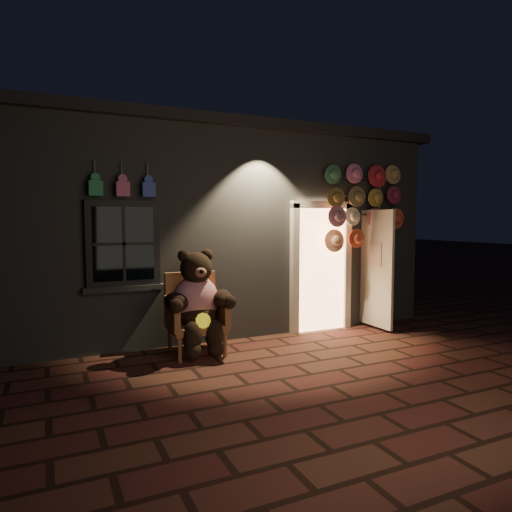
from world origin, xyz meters
TOP-DOWN VIEW (x-y plane):
  - ground at (0.00, 0.00)m, footprint 60.00×60.00m
  - shop_building at (0.00, 3.99)m, footprint 7.30×5.95m
  - wicker_armchair at (-1.00, 1.08)m, footprint 0.80×0.72m
  - teddy_bear at (-1.00, 0.94)m, footprint 1.04×0.82m
  - hat_rack at (2.08, 1.28)m, footprint 1.60×0.22m

SIDE VIEW (x-z plane):
  - ground at x=0.00m, z-range 0.00..0.00m
  - wicker_armchair at x=-1.00m, z-range 0.00..1.13m
  - teddy_bear at x=-1.00m, z-range 0.03..1.47m
  - shop_building at x=0.00m, z-range -0.02..3.49m
  - hat_rack at x=2.08m, z-range 0.75..3.58m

